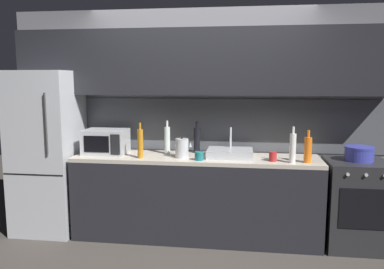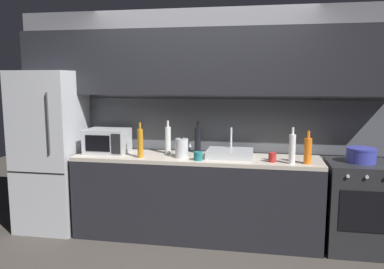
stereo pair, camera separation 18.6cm
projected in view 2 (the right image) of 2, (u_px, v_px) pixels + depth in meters
name	position (u px, v px, depth m)	size (l,w,h in m)	color
back_wall	(201.00, 94.00, 4.33)	(4.35, 0.44, 2.50)	slate
counter_run	(196.00, 197.00, 4.20)	(2.61, 0.60, 0.90)	black
refrigerator	(51.00, 151.00, 4.44)	(0.68, 0.69, 1.81)	#ADAFB5
oven_range	(357.00, 206.00, 3.90)	(0.60, 0.62, 0.90)	#232326
microwave	(107.00, 141.00, 4.31)	(0.46, 0.35, 0.27)	#A8AAAF
sink_basin	(230.00, 153.00, 4.09)	(0.48, 0.38, 0.30)	#ADAFB5
kettle	(182.00, 148.00, 4.07)	(0.17, 0.14, 0.22)	#B7BABF
wine_bottle_dark	(198.00, 140.00, 4.32)	(0.07, 0.07, 0.35)	black
wine_bottle_clear	(168.00, 140.00, 4.27)	(0.06, 0.06, 0.37)	silver
wine_bottle_white	(292.00, 149.00, 3.75)	(0.06, 0.06, 0.36)	silver
wine_bottle_orange	(308.00, 150.00, 3.76)	(0.07, 0.07, 0.32)	orange
wine_bottle_amber	(140.00, 143.00, 4.05)	(0.06, 0.06, 0.37)	#B27019
mug_red	(272.00, 157.00, 3.85)	(0.08, 0.08, 0.10)	#A82323
mug_teal	(198.00, 156.00, 3.93)	(0.09, 0.09, 0.09)	#19666B
cooking_pot	(361.00, 155.00, 3.83)	(0.28, 0.28, 0.15)	#333899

